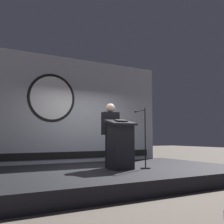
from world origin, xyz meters
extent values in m
plane|color=#6B6056|center=(0.00, 0.00, 0.00)|extent=(40.00, 40.00, 0.00)
cube|color=black|center=(0.00, 0.00, 0.15)|extent=(6.40, 4.00, 0.30)
cube|color=#B2B7C1|center=(0.00, 1.85, 1.85)|extent=(5.38, 0.10, 3.11)
cylinder|color=black|center=(-0.93, 1.80, 2.16)|extent=(1.39, 0.02, 1.39)
cylinder|color=white|center=(-0.93, 1.79, 2.16)|extent=(1.24, 0.02, 1.24)
cube|color=black|center=(0.00, 1.79, 0.52)|extent=(4.84, 0.02, 0.20)
cube|color=#26262B|center=(0.06, -0.34, 0.83)|extent=(0.52, 0.40, 1.06)
cube|color=#26262B|center=(0.06, -0.34, 1.39)|extent=(0.64, 0.50, 0.15)
cube|color=black|center=(0.06, -0.36, 1.43)|extent=(0.28, 0.20, 0.06)
cylinder|color=black|center=(0.06, 0.14, 0.70)|extent=(0.26, 0.26, 0.80)
cube|color=black|center=(0.06, 0.14, 1.38)|extent=(0.40, 0.24, 0.56)
sphere|color=beige|center=(0.06, 0.14, 1.77)|extent=(0.22, 0.22, 0.22)
cylinder|color=black|center=(0.66, -0.49, 0.31)|extent=(0.24, 0.24, 0.02)
cylinder|color=black|center=(0.66, -0.49, 1.02)|extent=(0.03, 0.03, 1.44)
cylinder|color=black|center=(0.66, -0.29, 1.69)|extent=(0.02, 0.39, 0.02)
sphere|color=#262626|center=(0.66, -0.10, 1.69)|extent=(0.07, 0.07, 0.07)
camera|label=1|loc=(-3.34, -5.84, 1.05)|focal=44.29mm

